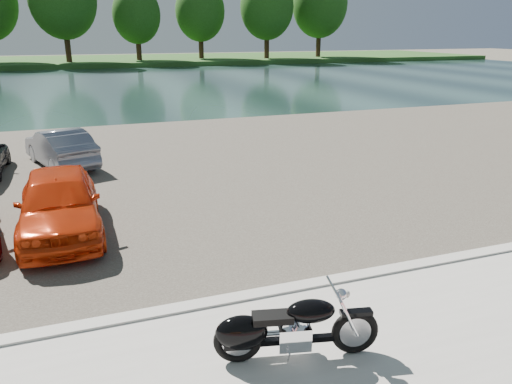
% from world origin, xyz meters
% --- Properties ---
extents(ground, '(200.00, 200.00, 0.00)m').
position_xyz_m(ground, '(0.00, 0.00, 0.00)').
color(ground, '#595447').
rests_on(ground, ground).
extents(kerb, '(60.00, 0.30, 0.14)m').
position_xyz_m(kerb, '(0.00, 2.00, 0.07)').
color(kerb, '#B4B1AA').
rests_on(kerb, ground).
extents(parking_lot, '(60.00, 18.00, 0.04)m').
position_xyz_m(parking_lot, '(0.00, 11.00, 0.02)').
color(parking_lot, '#3E3832').
rests_on(parking_lot, ground).
extents(river, '(120.00, 40.00, 0.00)m').
position_xyz_m(river, '(0.00, 40.00, 0.00)').
color(river, '#192D2D').
rests_on(river, ground).
extents(far_bank, '(120.00, 24.00, 0.60)m').
position_xyz_m(far_bank, '(0.00, 72.00, 0.30)').
color(far_bank, '#274B1A').
rests_on(far_bank, ground).
extents(far_trees, '(70.25, 10.68, 12.52)m').
position_xyz_m(far_trees, '(4.36, 65.79, 7.49)').
color(far_trees, '#311D12').
rests_on(far_trees, far_bank).
extents(motorcycle, '(2.30, 0.90, 1.05)m').
position_xyz_m(motorcycle, '(-0.72, 0.24, 0.56)').
color(motorcycle, black).
rests_on(motorcycle, promenade).
extents(car_4, '(1.79, 4.35, 1.48)m').
position_xyz_m(car_4, '(-3.63, 6.27, 0.78)').
color(car_4, red).
rests_on(car_4, parking_lot).
extents(car_9, '(2.52, 4.13, 1.29)m').
position_xyz_m(car_9, '(-3.66, 12.62, 0.68)').
color(car_9, slate).
rests_on(car_9, parking_lot).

